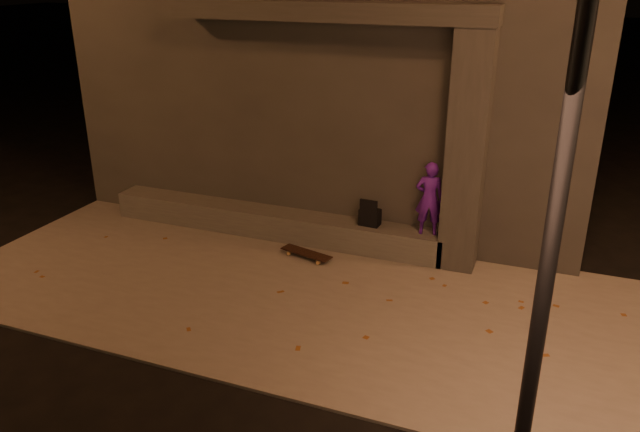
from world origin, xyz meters
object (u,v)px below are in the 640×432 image
at_px(column, 467,154).
at_px(skateboard, 306,253).
at_px(skateboarder, 429,198).
at_px(backpack, 370,216).

bearing_deg(column, skateboard, -164.14).
distance_m(skateboarder, backpack, 1.03).
xyz_separation_m(skateboarder, backpack, (-0.94, 0.00, -0.43)).
xyz_separation_m(skateboarder, skateboard, (-1.79, -0.65, -0.96)).
distance_m(column, skateboard, 2.94).
bearing_deg(skateboard, skateboarder, 34.12).
height_order(column, skateboarder, column).
height_order(backpack, skateboard, backpack).
distance_m(backpack, skateboard, 1.19).
bearing_deg(skateboarder, skateboard, 7.68).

